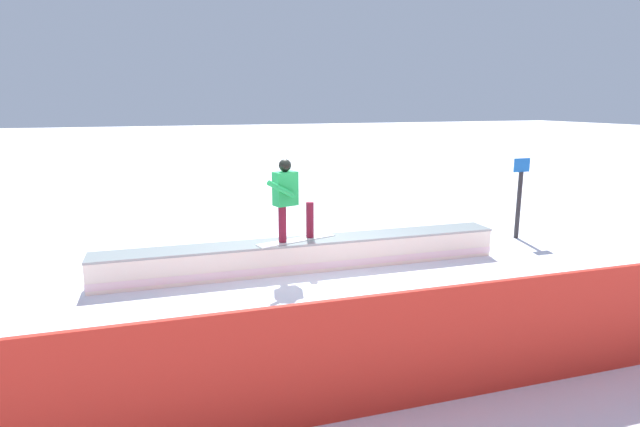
% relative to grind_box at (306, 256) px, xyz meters
% --- Properties ---
extents(ground_plane, '(120.00, 120.00, 0.00)m').
position_rel_grind_box_xyz_m(ground_plane, '(0.00, 0.00, -0.25)').
color(ground_plane, white).
extents(grind_box, '(7.44, 0.95, 0.55)m').
position_rel_grind_box_xyz_m(grind_box, '(0.00, 0.00, 0.00)').
color(grind_box, white).
rests_on(grind_box, ground_plane).
extents(snowboarder, '(1.54, 0.69, 1.48)m').
position_rel_grind_box_xyz_m(snowboarder, '(0.33, 0.03, 1.11)').
color(snowboarder, silver).
rests_on(snowboarder, grind_box).
extents(safety_fence, '(13.37, 0.63, 1.24)m').
position_rel_grind_box_xyz_m(safety_fence, '(0.00, 4.54, 0.37)').
color(safety_fence, red).
rests_on(safety_fence, ground_plane).
extents(trail_marker, '(0.40, 0.10, 1.79)m').
position_rel_grind_box_xyz_m(trail_marker, '(-5.13, -0.50, 0.72)').
color(trail_marker, '#262628').
rests_on(trail_marker, ground_plane).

